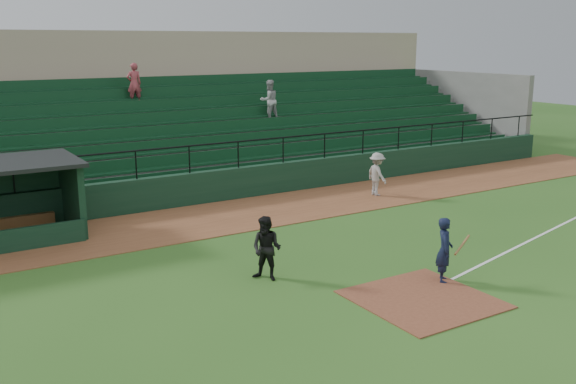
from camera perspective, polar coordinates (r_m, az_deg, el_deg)
ground at (r=16.33m, az=9.39°, el=-8.21°), size 90.00×90.00×0.00m
warning_track at (r=22.63m, az=-4.01°, el=-1.94°), size 40.00×4.00×0.03m
home_plate_dirt at (r=15.64m, az=11.82°, el=-9.24°), size 3.00×3.00×0.03m
foul_line at (r=22.84m, az=22.70°, el=-2.84°), size 17.49×4.44×0.01m
stadium_structure at (r=29.82m, az=-11.75°, el=5.97°), size 38.00×13.08×6.40m
batter_at_plate at (r=16.62m, az=13.65°, el=-4.99°), size 1.14×0.73×1.66m
umpire at (r=16.28m, az=-1.90°, el=-5.01°), size 0.97×1.02×1.65m
runner at (r=25.31m, az=7.86°, el=1.58°), size 0.72×1.14×1.68m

